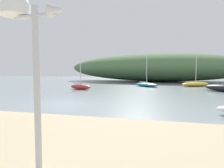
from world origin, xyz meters
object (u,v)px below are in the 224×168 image
Objects in this scene: mast_structure at (21,21)px; sailboat_far_right at (196,84)px; sailboat_near_shore at (80,87)px; sailboat_far_left at (147,85)px.

sailboat_far_right is at bearing 74.91° from mast_structure.
sailboat_near_shore is 0.85× the size of sailboat_far_left.
sailboat_far_left reaches higher than sailboat_near_shore.
sailboat_far_left is at bearing 89.03° from mast_structure.
sailboat_far_right is at bearing 31.05° from sailboat_near_shore.
mast_structure reaches higher than sailboat_near_shore.
mast_structure is at bearing -90.97° from sailboat_far_left.
sailboat_far_left is at bearing 41.06° from sailboat_near_shore.
sailboat_near_shore is (-13.18, -7.94, -0.02)m from sailboat_far_right.
sailboat_far_right is 6.66m from sailboat_far_left.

